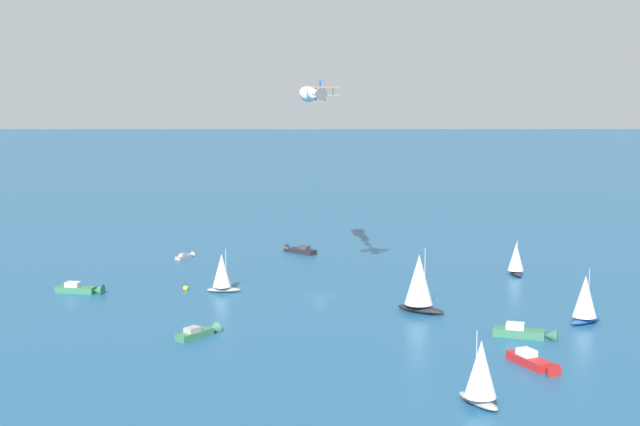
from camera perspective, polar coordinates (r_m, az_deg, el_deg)
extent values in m
plane|color=#1E517A|center=(177.85, 0.00, -5.42)|extent=(2000.00, 2000.00, 0.00)
cube|color=black|center=(224.37, -1.14, -2.50)|extent=(3.90, 7.92, 1.21)
cone|color=black|center=(227.44, -2.01, -2.36)|extent=(2.77, 2.39, 2.43)
cube|color=#38383D|center=(223.81, -1.03, -2.24)|extent=(2.44, 2.99, 0.91)
cube|color=#33704C|center=(152.44, 12.80, -7.61)|extent=(6.95, 8.54, 1.35)
cone|color=#33704C|center=(152.07, 14.75, -7.71)|extent=(3.45, 3.30, 2.71)
cube|color=silver|center=(152.19, 12.57, -7.17)|extent=(3.45, 3.66, 1.02)
ellipsoid|color=#9E9993|center=(119.61, 10.23, -11.93)|extent=(3.42, 7.96, 1.08)
cylinder|color=#B2B2B7|center=(118.46, 10.12, -9.59)|extent=(0.14, 0.14, 8.87)
cone|color=white|center=(117.88, 10.40, -9.91)|extent=(4.89, 4.89, 7.54)
ellipsoid|color=black|center=(202.60, 12.61, -3.85)|extent=(5.07, 6.33, 0.90)
cylinder|color=#B2B2B7|center=(201.36, 12.68, -2.72)|extent=(0.14, 0.14, 7.38)
cone|color=white|center=(202.18, 12.61, -2.78)|extent=(4.90, 4.90, 6.27)
ellipsoid|color=#9E9993|center=(182.45, -6.27, -4.98)|extent=(6.72, 5.71, 0.97)
cylinder|color=#B2B2B7|center=(181.48, -6.13, -3.60)|extent=(0.14, 0.14, 7.98)
cone|color=white|center=(181.63, -6.40, -3.72)|extent=(5.34, 5.34, 6.78)
ellipsoid|color=black|center=(165.69, 6.56, -6.23)|extent=(5.53, 9.94, 1.34)
cylinder|color=#B2B2B7|center=(163.99, 6.82, -4.16)|extent=(0.14, 0.14, 11.02)
cone|color=white|center=(164.64, 6.45, -4.30)|extent=(6.65, 6.65, 9.36)
cube|color=#33704C|center=(149.71, -8.14, -7.82)|extent=(7.35, 3.89, 1.12)
cone|color=#33704C|center=(152.60, -6.97, -7.50)|extent=(2.29, 2.61, 2.24)
cube|color=gray|center=(149.10, -8.29, -7.50)|extent=(2.82, 2.34, 0.84)
cube|color=#33704C|center=(187.57, -15.59, -4.82)|extent=(7.28, 7.64, 1.28)
cone|color=#33704C|center=(185.55, -14.21, -4.91)|extent=(3.27, 3.24, 2.56)
cube|color=silver|center=(187.59, -15.76, -4.47)|extent=(3.40, 3.45, 0.96)
cube|color=#9E9993|center=(220.06, -8.85, -2.85)|extent=(5.20, 3.46, 0.80)
cone|color=#9E9993|center=(222.45, -8.37, -2.72)|extent=(1.81, 1.97, 1.59)
cube|color=gray|center=(219.65, -8.91, -2.68)|extent=(2.11, 1.87, 0.60)
cube|color=#B21E1E|center=(137.65, 13.41, -9.32)|extent=(4.47, 8.50, 1.30)
cone|color=#B21E1E|center=(133.94, 14.72, -9.85)|extent=(3.02, 2.64, 2.60)
cube|color=silver|center=(137.79, 13.27, -8.81)|extent=(2.70, 3.25, 0.97)
ellipsoid|color=#23478C|center=(164.17, 16.86, -6.70)|extent=(7.73, 2.53, 1.07)
cylinder|color=#B2B2B7|center=(163.48, 17.05, -4.99)|extent=(0.14, 0.14, 8.77)
cone|color=white|center=(162.84, 16.84, -5.19)|extent=(4.41, 4.41, 7.46)
sphere|color=yellow|center=(185.35, -8.72, -4.85)|extent=(1.10, 1.10, 1.10)
cylinder|color=black|center=(185.13, -8.73, -4.53)|extent=(0.08, 0.08, 1.00)
cylinder|color=orange|center=(173.15, 0.00, 7.72)|extent=(4.26, 5.85, 0.90)
cylinder|color=black|center=(170.26, 0.08, 7.72)|extent=(1.18, 1.06, 1.01)
cylinder|color=#4C4C51|center=(169.84, 0.09, 7.72)|extent=(1.96, 1.31, 2.31)
cube|color=orange|center=(172.85, 0.01, 7.64)|extent=(6.74, 5.03, 0.16)
cube|color=orange|center=(172.86, 0.01, 8.17)|extent=(6.74, 5.03, 0.16)
cylinder|color=black|center=(173.08, 0.85, 7.90)|extent=(0.15, 0.14, 1.62)
cylinder|color=black|center=(172.93, 0.31, 7.90)|extent=(0.15, 0.14, 1.62)
cylinder|color=black|center=(172.78, -0.29, 7.91)|extent=(0.15, 0.14, 1.62)
cylinder|color=black|center=(172.66, -0.83, 7.91)|extent=(0.15, 0.14, 1.62)
cube|color=orange|center=(175.99, -0.08, 7.90)|extent=(0.69, 0.98, 1.20)
cube|color=orange|center=(175.99, -0.08, 7.73)|extent=(2.59, 2.12, 0.09)
cylinder|color=black|center=(172.43, 0.32, 7.39)|extent=(0.43, 0.57, 0.60)
cylinder|color=black|center=(172.29, -0.28, 7.39)|extent=(0.43, 0.57, 0.60)
cylinder|color=#262628|center=(172.86, 0.01, 8.32)|extent=(0.11, 0.11, 0.90)
cylinder|color=#1E4CB2|center=(172.87, 0.04, 8.32)|extent=(0.18, 0.18, 0.78)
cylinder|color=#1E4CB2|center=(172.85, -0.02, 8.32)|extent=(0.18, 0.18, 0.78)
cube|color=#1E4CB2|center=(172.87, 0.01, 8.54)|extent=(0.40, 0.35, 0.52)
sphere|color=tan|center=(172.87, 0.01, 8.66)|extent=(0.21, 0.21, 0.21)
cylinder|color=#1E4CB2|center=(172.91, 0.17, 8.58)|extent=(0.54, 0.39, 0.09)
cylinder|color=#1E4CB2|center=(172.83, -0.14, 8.58)|extent=(0.54, 0.39, 0.09)
ellipsoid|color=white|center=(178.10, -0.21, 7.80)|extent=(1.56, 1.67, 0.84)
ellipsoid|color=white|center=(181.66, -0.31, 7.82)|extent=(2.76, 3.05, 1.36)
ellipsoid|color=white|center=(185.23, -0.39, 7.62)|extent=(2.62, 2.75, 1.46)
ellipsoid|color=white|center=(188.78, -0.50, 7.81)|extent=(3.67, 3.93, 1.95)
ellipsoid|color=white|center=(192.40, -0.37, 7.64)|extent=(4.22, 4.68, 2.06)
ellipsoid|color=white|center=(195.94, -0.53, 7.76)|extent=(4.69, 5.12, 2.39)
ellipsoid|color=white|center=(199.46, -0.78, 7.67)|extent=(5.14, 5.54, 2.69)
ellipsoid|color=white|center=(203.03, -0.82, 7.79)|extent=(5.86, 6.23, 3.17)
ellipsoid|color=white|center=(206.63, -0.77, 7.68)|extent=(6.82, 7.55, 3.35)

